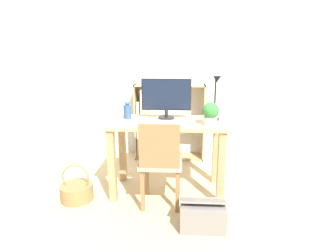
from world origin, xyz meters
TOP-DOWN VIEW (x-y plane):
  - ground_plane at (0.00, 0.00)m, footprint 10.00×10.00m
  - wall_back at (0.00, 1.14)m, footprint 8.00×0.05m
  - desk at (0.00, 0.00)m, footprint 1.17×0.58m
  - monitor at (-0.02, 0.13)m, footprint 0.51×0.17m
  - keyboard at (-0.00, -0.07)m, footprint 0.37×0.12m
  - vase at (-0.42, 0.10)m, footprint 0.08×0.08m
  - desk_lamp at (0.48, 0.03)m, footprint 0.10×0.19m
  - potted_plant at (0.42, -0.12)m, footprint 0.16×0.16m
  - chair at (-0.05, -0.31)m, footprint 0.40×0.40m
  - bookshelf at (-0.21, 0.97)m, footprint 0.93×0.28m
  - basket at (-0.90, -0.24)m, footprint 0.32×0.32m
  - storage_box at (0.34, -0.63)m, footprint 0.39×0.29m

SIDE VIEW (x-z plane):
  - ground_plane at x=0.00m, z-range 0.00..0.00m
  - basket at x=-0.90m, z-range -0.10..0.28m
  - storage_box at x=0.34m, z-range -0.02..0.26m
  - chair at x=-0.05m, z-range 0.04..0.90m
  - bookshelf at x=-0.21m, z-range -0.04..0.99m
  - desk at x=0.00m, z-range 0.21..0.98m
  - keyboard at x=0.00m, z-range 0.77..0.79m
  - vase at x=-0.42m, z-range 0.76..0.94m
  - potted_plant at x=0.42m, z-range 0.78..1.00m
  - monitor at x=-0.02m, z-range 0.80..1.21m
  - desk_lamp at x=0.48m, z-range 0.82..1.28m
  - wall_back at x=0.00m, z-range 0.00..2.60m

